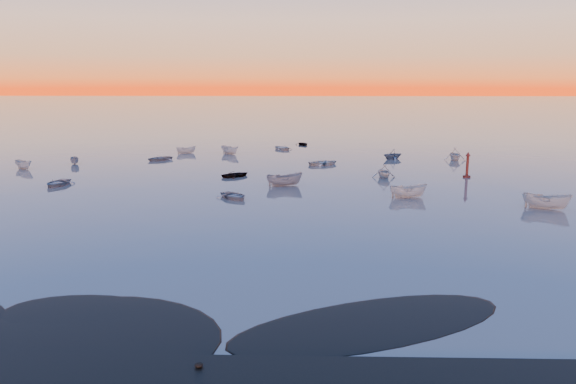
{
  "coord_description": "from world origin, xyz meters",
  "views": [
    {
      "loc": [
        -0.17,
        -26.92,
        12.62
      ],
      "look_at": [
        -1.6,
        28.0,
        1.52
      ],
      "focal_mm": 35.0,
      "sensor_mm": 36.0,
      "label": 1
    }
  ],
  "objects_px": {
    "boat_near_left": "(234,198)",
    "channel_marker": "(467,167)",
    "boat_near_center": "(408,197)",
    "boat_near_right": "(384,178)"
  },
  "relations": [
    {
      "from": "boat_near_center",
      "to": "channel_marker",
      "type": "bearing_deg",
      "value": -42.45
    },
    {
      "from": "boat_near_left",
      "to": "boat_near_right",
      "type": "distance_m",
      "value": 22.4
    },
    {
      "from": "channel_marker",
      "to": "boat_near_center",
      "type": "bearing_deg",
      "value": -127.86
    },
    {
      "from": "boat_near_center",
      "to": "boat_near_right",
      "type": "height_order",
      "value": "boat_near_center"
    },
    {
      "from": "boat_near_left",
      "to": "channel_marker",
      "type": "distance_m",
      "value": 32.03
    },
    {
      "from": "boat_near_right",
      "to": "boat_near_center",
      "type": "bearing_deg",
      "value": 87.22
    },
    {
      "from": "boat_near_right",
      "to": "channel_marker",
      "type": "relative_size",
      "value": 1.1
    },
    {
      "from": "boat_near_left",
      "to": "boat_near_center",
      "type": "relative_size",
      "value": 0.96
    },
    {
      "from": "boat_near_left",
      "to": "channel_marker",
      "type": "height_order",
      "value": "channel_marker"
    },
    {
      "from": "boat_near_center",
      "to": "boat_near_left",
      "type": "bearing_deg",
      "value": 88.66
    }
  ]
}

